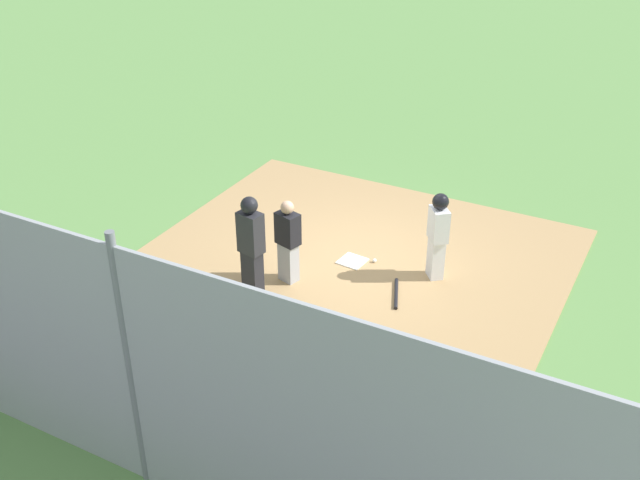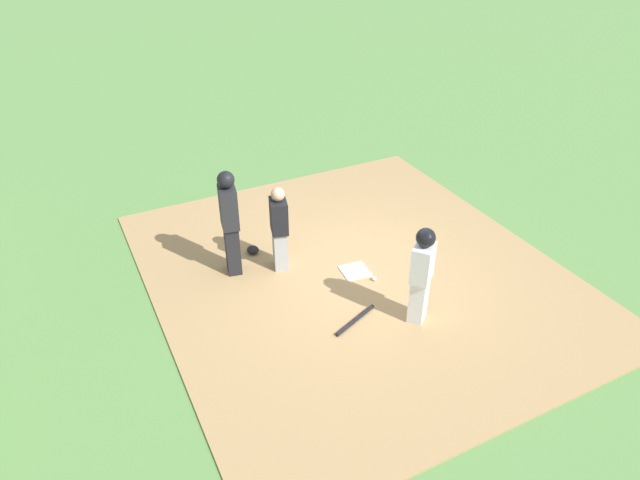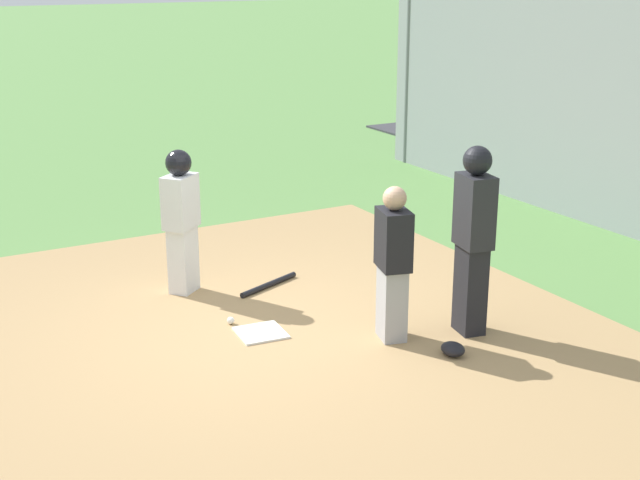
{
  "view_description": "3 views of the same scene",
  "coord_description": "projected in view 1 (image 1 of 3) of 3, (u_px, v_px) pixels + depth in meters",
  "views": [
    {
      "loc": [
        4.89,
        -10.38,
        6.93
      ],
      "look_at": [
        -0.27,
        -0.71,
        0.75
      ],
      "focal_mm": 42.68,
      "sensor_mm": 36.0,
      "label": 1
    },
    {
      "loc": [
        6.56,
        -3.96,
        5.54
      ],
      "look_at": [
        0.28,
        -0.79,
        1.04
      ],
      "focal_mm": 31.8,
      "sensor_mm": 36.0,
      "label": 2
    },
    {
      "loc": [
        -7.04,
        3.29,
        3.43
      ],
      "look_at": [
        -0.19,
        -0.54,
        0.94
      ],
      "focal_mm": 49.34,
      "sensor_mm": 36.0,
      "label": 3
    }
  ],
  "objects": [
    {
      "name": "ground_plane",
      "position": [
        352.0,
        263.0,
        13.39
      ],
      "size": [
        140.0,
        140.0,
        0.0
      ],
      "primitive_type": "plane",
      "color": "#5B8947"
    },
    {
      "name": "dirt_infield",
      "position": [
        352.0,
        262.0,
        13.38
      ],
      "size": [
        7.2,
        6.4,
        0.03
      ],
      "primitive_type": "cube",
      "color": "#A88456",
      "rests_on": "ground_plane"
    },
    {
      "name": "home_plate",
      "position": [
        352.0,
        261.0,
        13.37
      ],
      "size": [
        0.48,
        0.48,
        0.02
      ],
      "primitive_type": "cube",
      "rotation": [
        0.0,
        0.0,
        -0.1
      ],
      "color": "white",
      "rests_on": "dirt_infield"
    },
    {
      "name": "catcher",
      "position": [
        288.0,
        241.0,
        12.49
      ],
      "size": [
        0.44,
        0.35,
        1.48
      ],
      "rotation": [
        0.0,
        0.0,
        1.3
      ],
      "color": "#9E9EA3",
      "rests_on": "dirt_infield"
    },
    {
      "name": "umpire",
      "position": [
        251.0,
        246.0,
        11.91
      ],
      "size": [
        0.42,
        0.33,
        1.82
      ],
      "rotation": [
        0.0,
        0.0,
        1.38
      ],
      "color": "black",
      "rests_on": "dirt_infield"
    },
    {
      "name": "runner",
      "position": [
        438.0,
        231.0,
        12.53
      ],
      "size": [
        0.44,
        0.46,
        1.56
      ],
      "rotation": [
        0.0,
        0.0,
        3.82
      ],
      "color": "silver",
      "rests_on": "dirt_infield"
    },
    {
      "name": "baseball_bat",
      "position": [
        396.0,
        294.0,
        12.43
      ],
      "size": [
        0.38,
        0.82,
        0.06
      ],
      "primitive_type": "cylinder",
      "rotation": [
        0.0,
        1.57,
        5.1
      ],
      "color": "black",
      "rests_on": "dirt_infield"
    },
    {
      "name": "catcher_mask",
      "position": [
        250.0,
        275.0,
        12.87
      ],
      "size": [
        0.24,
        0.2,
        0.12
      ],
      "primitive_type": "ellipsoid",
      "color": "black",
      "rests_on": "dirt_infield"
    },
    {
      "name": "baseball",
      "position": [
        375.0,
        261.0,
        13.33
      ],
      "size": [
        0.07,
        0.07,
        0.07
      ],
      "primitive_type": "sphere",
      "color": "white",
      "rests_on": "dirt_infield"
    },
    {
      "name": "backstop_fence",
      "position": [
        131.0,
        372.0,
        8.3
      ],
      "size": [
        12.0,
        0.1,
        3.35
      ],
      "color": "#93999E",
      "rests_on": "ground_plane"
    }
  ]
}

